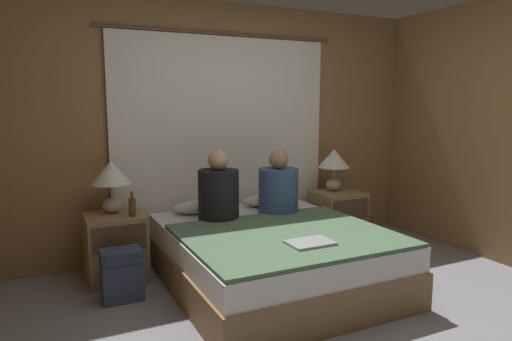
{
  "coord_description": "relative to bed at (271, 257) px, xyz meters",
  "views": [
    {
      "loc": [
        -1.72,
        -2.37,
        1.52
      ],
      "look_at": [
        0.0,
        1.18,
        0.93
      ],
      "focal_mm": 32.0,
      "sensor_mm": 36.0,
      "label": 1
    }
  ],
  "objects": [
    {
      "name": "beer_bottle_on_left_stand",
      "position": [
        -1.02,
        0.56,
        0.42
      ],
      "size": [
        0.06,
        0.06,
        0.21
      ],
      "color": "#513819",
      "rests_on": "nightstand_left"
    },
    {
      "name": "person_right_in_bed",
      "position": [
        0.3,
        0.43,
        0.48
      ],
      "size": [
        0.37,
        0.37,
        0.61
      ],
      "color": "#38517A",
      "rests_on": "bed"
    },
    {
      "name": "laptop_on_bed",
      "position": [
        0.02,
        -0.57,
        0.28
      ],
      "size": [
        0.33,
        0.23,
        0.02
      ],
      "color": "#9EA0A5",
      "rests_on": "blanket_on_bed"
    },
    {
      "name": "wall_back",
      "position": [
        0.0,
        1.09,
        1.01
      ],
      "size": [
        4.52,
        0.06,
        2.5
      ],
      "color": "olive",
      "rests_on": "ground_plane"
    },
    {
      "name": "curtain_panel",
      "position": [
        0.0,
        1.02,
        0.86
      ],
      "size": [
        2.46,
        0.02,
        2.19
      ],
      "color": "white",
      "rests_on": "ground_plane"
    },
    {
      "name": "pillow_right",
      "position": [
        0.36,
        0.79,
        0.3
      ],
      "size": [
        0.5,
        0.29,
        0.12
      ],
      "color": "silver",
      "rests_on": "bed"
    },
    {
      "name": "nightstand_left",
      "position": [
        -1.16,
        0.67,
        0.05
      ],
      "size": [
        0.49,
        0.47,
        0.57
      ],
      "color": "#937047",
      "rests_on": "ground_plane"
    },
    {
      "name": "bed",
      "position": [
        0.0,
        0.0,
        0.0
      ],
      "size": [
        1.65,
        1.94,
        0.48
      ],
      "color": "olive",
      "rests_on": "ground_plane"
    },
    {
      "name": "pillow_left",
      "position": [
        -0.36,
        0.79,
        0.3
      ],
      "size": [
        0.5,
        0.29,
        0.12
      ],
      "color": "silver",
      "rests_on": "bed"
    },
    {
      "name": "lamp_right",
      "position": [
        1.16,
        0.75,
        0.65
      ],
      "size": [
        0.34,
        0.34,
        0.45
      ],
      "color": "#B2A899",
      "rests_on": "nightstand_right"
    },
    {
      "name": "backpack_on_floor",
      "position": [
        -1.18,
        0.22,
        -0.01
      ],
      "size": [
        0.31,
        0.24,
        0.4
      ],
      "color": "#333D56",
      "rests_on": "ground_plane"
    },
    {
      "name": "person_left_in_bed",
      "position": [
        -0.3,
        0.43,
        0.5
      ],
      "size": [
        0.36,
        0.36,
        0.64
      ],
      "color": "black",
      "rests_on": "bed"
    },
    {
      "name": "nightstand_right",
      "position": [
        1.16,
        0.67,
        0.05
      ],
      "size": [
        0.49,
        0.47,
        0.57
      ],
      "color": "#937047",
      "rests_on": "ground_plane"
    },
    {
      "name": "ground_plane",
      "position": [
        0.0,
        -0.89,
        -0.24
      ],
      "size": [
        16.0,
        16.0,
        0.0
      ],
      "primitive_type": "plane",
      "color": "gray"
    },
    {
      "name": "handbag_on_floor",
      "position": [
        1.19,
        0.26,
        -0.1
      ],
      "size": [
        0.31,
        0.15,
        0.41
      ],
      "color": "brown",
      "rests_on": "ground_plane"
    },
    {
      "name": "lamp_left",
      "position": [
        -1.16,
        0.75,
        0.65
      ],
      "size": [
        0.34,
        0.34,
        0.45
      ],
      "color": "#B2A899",
      "rests_on": "nightstand_left"
    },
    {
      "name": "blanket_on_bed",
      "position": [
        0.0,
        -0.27,
        0.26
      ],
      "size": [
        1.59,
        1.34,
        0.03
      ],
      "color": "#4C6B4C",
      "rests_on": "bed"
    }
  ]
}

